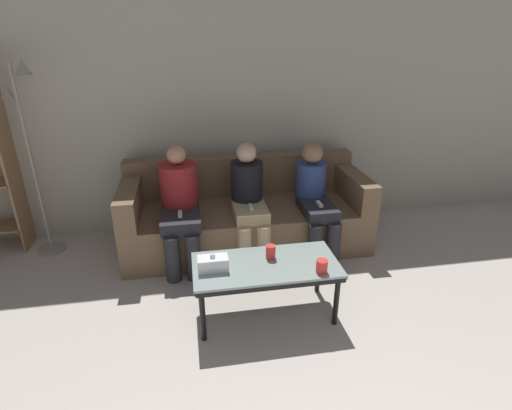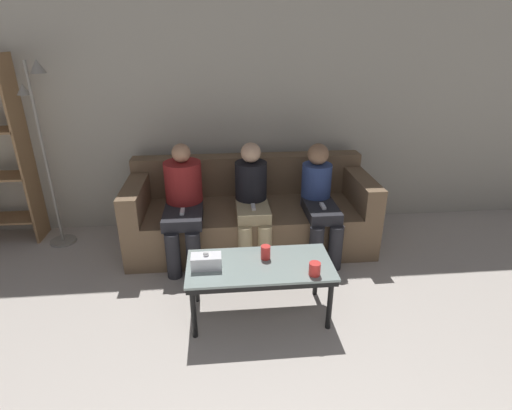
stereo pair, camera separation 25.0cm
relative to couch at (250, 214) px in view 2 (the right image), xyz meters
The scene contains 10 objects.
wall_back 1.13m from the couch, 90.00° to the left, with size 12.00×0.06×2.60m.
couch is the anchor object (origin of this frame).
coffee_table 1.19m from the couch, 91.25° to the right, with size 1.08×0.52×0.45m.
cup_near_left 1.42m from the couch, 75.86° to the right, with size 0.08×0.08×0.10m.
cup_near_right 1.13m from the couch, 88.68° to the right, with size 0.07×0.07×0.11m.
tissue_box 1.28m from the couch, 109.19° to the right, with size 0.22×0.12×0.13m.
standing_lamp 2.11m from the couch, behind, with size 0.31×0.26×1.82m.
seated_person_left_end 0.74m from the couch, 160.71° to the right, with size 0.35×0.73×1.10m.
seated_person_mid_left 0.35m from the couch, 90.00° to the right, with size 0.31×0.64×1.09m.
seated_person_mid_right 0.74m from the couch, 21.49° to the right, with size 0.31×0.70×1.07m.
Camera 2 is at (-0.29, -0.10, 2.03)m, focal length 28.00 mm.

